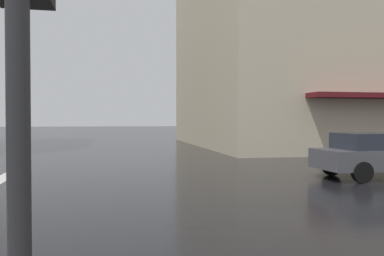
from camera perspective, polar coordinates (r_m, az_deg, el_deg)
name	(u,v)px	position (r m, az deg, el deg)	size (l,w,h in m)	color
haussmann_block_corner	(347,11)	(33.40, 21.06, 15.23)	(19.71, 22.90, 20.39)	beige
traffic_signal_post	(23,6)	(2.45, -22.88, 15.62)	(0.44, 0.30, 3.16)	#232326
car_dark_grey	(381,154)	(13.90, 25.21, -3.33)	(1.85, 4.10, 1.41)	#4C4C51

